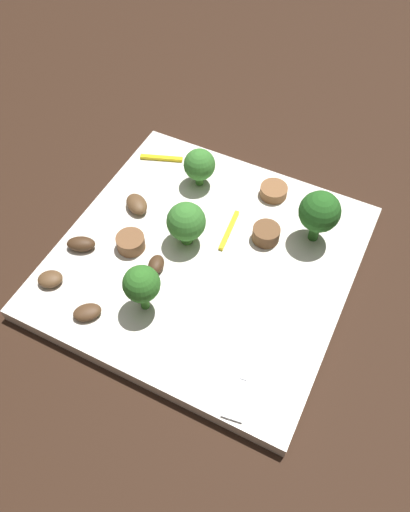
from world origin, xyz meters
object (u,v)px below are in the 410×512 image
(sausage_slice_0, at_px, (266,234))
(sausage_slice_1, at_px, (131,242))
(sausage_slice_2, at_px, (274,191))
(mushroom_3, at_px, (81,244))
(mushroom_1, at_px, (137,204))
(mushroom_2, at_px, (50,279))
(plate, at_px, (205,261))
(mushroom_4, at_px, (87,312))
(broccoli_floret_0, at_px, (320,212))
(fork, at_px, (255,339))
(mushroom_0, at_px, (156,264))
(broccoli_floret_2, at_px, (199,165))
(broccoli_floret_3, at_px, (186,222))
(broccoli_floret_1, at_px, (142,285))
(pepper_strip_1, at_px, (161,158))
(pepper_strip_0, at_px, (229,230))

(sausage_slice_0, xyz_separation_m, sausage_slice_1, (0.07, -0.12, -0.00))
(sausage_slice_2, xyz_separation_m, mushroom_3, (0.15, -0.14, 0.00))
(mushroom_1, relative_size, mushroom_2, 1.27)
(plate, distance_m, mushroom_4, 0.13)
(sausage_slice_0, bearing_deg, broccoli_floret_0, 117.96)
(mushroom_4, bearing_deg, mushroom_3, -141.43)
(fork, bearing_deg, broccoli_floret_0, 168.52)
(mushroom_0, bearing_deg, broccoli_floret_0, 130.00)
(fork, xyz_separation_m, mushroom_0, (-0.03, -0.12, 0.00))
(sausage_slice_0, relative_size, sausage_slice_2, 0.94)
(broccoli_floret_2, relative_size, mushroom_0, 2.02)
(broccoli_floret_0, bearing_deg, broccoli_floret_3, -61.67)
(mushroom_1, bearing_deg, broccoli_floret_3, 77.19)
(fork, bearing_deg, mushroom_2, -89.64)
(broccoli_floret_1, relative_size, sausage_slice_1, 1.90)
(mushroom_0, bearing_deg, pepper_strip_1, -152.38)
(pepper_strip_1, bearing_deg, mushroom_3, -3.24)
(broccoli_floret_3, relative_size, mushroom_0, 2.22)
(fork, distance_m, mushroom_0, 0.12)
(sausage_slice_2, xyz_separation_m, mushroom_0, (0.14, -0.07, -0.00))
(broccoli_floret_3, distance_m, mushroom_0, 0.05)
(broccoli_floret_3, relative_size, sausage_slice_0, 1.78)
(mushroom_3, bearing_deg, mushroom_1, 162.69)
(sausage_slice_1, xyz_separation_m, pepper_strip_1, (-0.12, -0.04, -0.01))
(mushroom_4, bearing_deg, sausage_slice_1, -176.30)
(broccoli_floret_2, distance_m, sausage_slice_2, 0.08)
(broccoli_floret_2, relative_size, pepper_strip_1, 0.92)
(fork, relative_size, pepper_strip_1, 3.68)
(sausage_slice_2, bearing_deg, mushroom_0, -24.79)
(mushroom_2, relative_size, mushroom_3, 0.83)
(sausage_slice_0, distance_m, pepper_strip_1, 0.16)
(mushroom_1, bearing_deg, broccoli_floret_1, 34.58)
(mushroom_2, xyz_separation_m, mushroom_4, (0.01, 0.05, -0.00))
(broccoli_floret_2, height_order, sausage_slice_2, broccoli_floret_2)
(broccoli_floret_0, relative_size, broccoli_floret_1, 1.12)
(broccoli_floret_1, distance_m, sausage_slice_2, 0.19)
(mushroom_1, height_order, mushroom_4, mushroom_1)
(plate, bearing_deg, mushroom_0, -46.59)
(mushroom_3, xyz_separation_m, pepper_strip_0, (-0.09, 0.12, -0.00))
(fork, bearing_deg, mushroom_4, -81.36)
(mushroom_3, xyz_separation_m, mushroom_4, (0.06, 0.05, -0.00))
(broccoli_floret_3, distance_m, pepper_strip_0, 0.05)
(broccoli_floret_1, xyz_separation_m, pepper_strip_0, (-0.12, 0.03, -0.03))
(broccoli_floret_3, relative_size, mushroom_2, 2.10)
(fork, relative_size, broccoli_floret_2, 4.00)
(broccoli_floret_1, relative_size, broccoli_floret_3, 1.09)
(broccoli_floret_0, xyz_separation_m, sausage_slice_2, (-0.04, -0.06, -0.03))
(plate, bearing_deg, sausage_slice_2, 164.70)
(broccoli_floret_1, xyz_separation_m, mushroom_4, (0.03, -0.04, -0.03))
(mushroom_1, bearing_deg, sausage_slice_1, 24.63)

